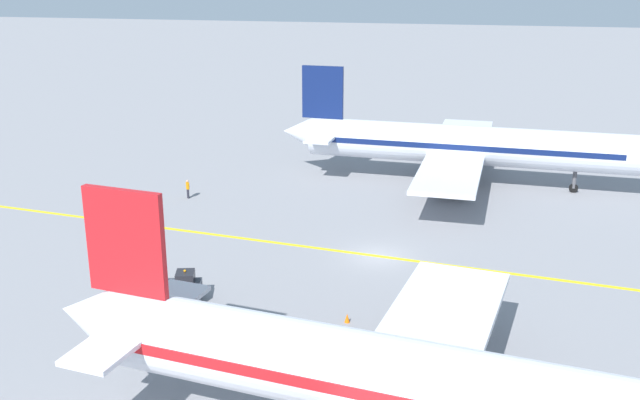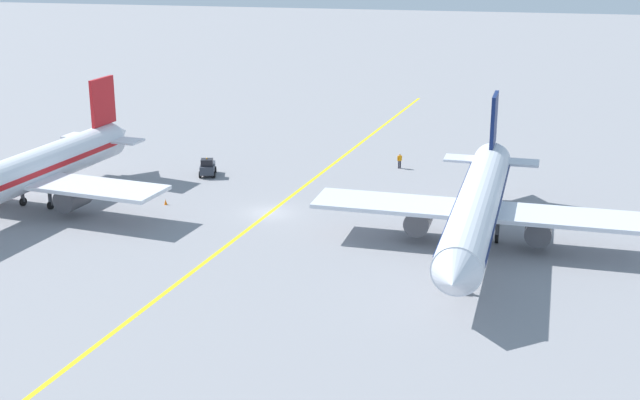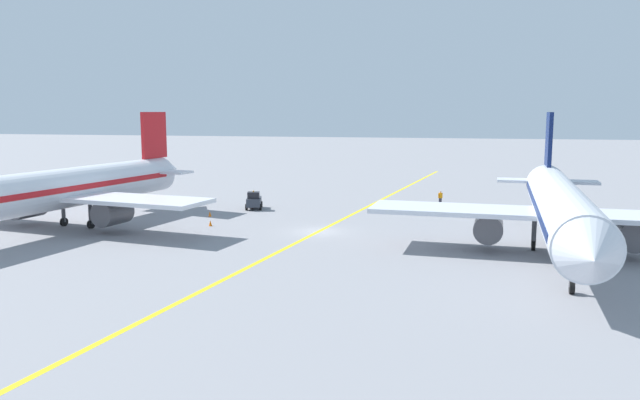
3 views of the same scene
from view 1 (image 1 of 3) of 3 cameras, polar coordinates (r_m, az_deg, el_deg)
name	(u,v)px [view 1 (image 1 of 3)]	position (r m, az deg, el deg)	size (l,w,h in m)	color
ground_plane	(378,256)	(53.77, 4.44, -4.29)	(400.00, 400.00, 0.00)	gray
apron_yellow_centreline	(378,256)	(53.77, 4.44, -4.28)	(0.40, 120.00, 0.01)	yellow
airplane_at_gate	(464,146)	(70.83, 10.90, 4.08)	(28.25, 35.53, 10.60)	silver
airplane_adjacent_stand	(415,386)	(31.62, 7.28, -13.86)	(28.47, 35.47, 10.60)	silver
baggage_tug_dark	(178,288)	(47.31, -10.74, -6.59)	(2.37, 3.29, 2.11)	#333842
ground_crew_worker	(188,188)	(67.17, -10.05, 0.89)	(0.49, 0.39, 1.68)	#23232D
traffic_cone_near_nose	(256,327)	(43.42, -4.93, -9.58)	(0.32, 0.32, 0.55)	orange
traffic_cone_mid_apron	(347,318)	(44.24, 2.08, -8.97)	(0.32, 0.32, 0.55)	orange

